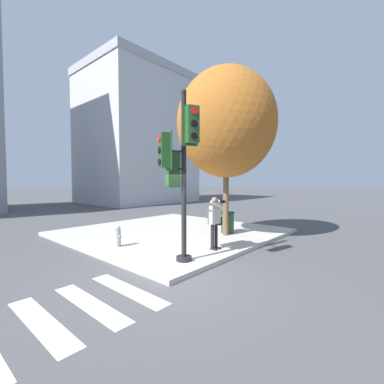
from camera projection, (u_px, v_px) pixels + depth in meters
ground_plane at (170, 275)px, 6.33m from camera, size 160.00×160.00×0.00m
sidewalk_corner at (172, 232)px, 11.26m from camera, size 8.00×8.00×0.13m
traffic_signal_pole at (178, 162)px, 6.84m from camera, size 0.96×1.39×4.63m
person_photographer at (215, 218)px, 8.18m from camera, size 0.58×0.54×1.67m
street_tree at (226, 123)px, 10.11m from camera, size 3.90×3.90×6.60m
fire_hydrant at (118, 236)px, 8.53m from camera, size 0.19×0.25×0.70m
trash_bin at (227, 222)px, 10.78m from camera, size 0.56×0.56×0.88m
building_right at (137, 137)px, 27.63m from camera, size 10.48×9.08×13.88m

